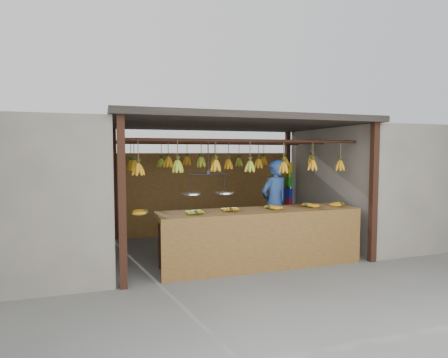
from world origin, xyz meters
name	(u,v)px	position (x,y,z in m)	size (l,w,h in m)	color
ground	(229,249)	(0.00, 0.00, 0.00)	(80.00, 80.00, 0.00)	#5B5B57
stall	(224,144)	(0.00, 0.33, 1.97)	(4.30, 3.30, 2.40)	black
neighbor_left	(11,195)	(-3.60, 0.00, 1.15)	(3.00, 3.00, 2.30)	slate
neighbor_right	(387,183)	(3.60, 0.00, 1.15)	(3.00, 3.00, 2.30)	slate
counter	(262,224)	(0.13, -1.23, 0.70)	(3.54, 0.75, 0.96)	brown
hanging_bananas	(229,163)	(0.01, -0.01, 1.61)	(3.62, 2.25, 0.38)	#C58515
balance_scale	(208,191)	(-0.68, -1.00, 1.22)	(0.82, 0.33, 0.83)	black
vendor	(274,204)	(0.87, -0.14, 0.84)	(0.61, 0.40, 1.68)	#3359A5
bag_bundles	(288,187)	(1.94, 1.35, 0.99)	(0.08, 0.26, 1.17)	yellow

